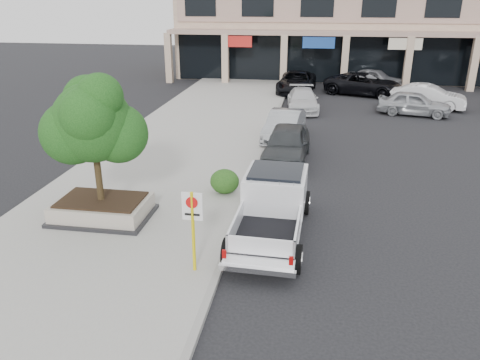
% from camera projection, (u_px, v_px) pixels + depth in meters
% --- Properties ---
extents(ground, '(120.00, 120.00, 0.00)m').
position_uv_depth(ground, '(281.00, 238.00, 14.76)').
color(ground, black).
rests_on(ground, ground).
extents(sidewalk, '(8.00, 52.00, 0.15)m').
position_uv_depth(sidewalk, '(170.00, 164.00, 21.07)').
color(sidewalk, gray).
rests_on(sidewalk, ground).
extents(curb, '(0.20, 52.00, 0.15)m').
position_uv_depth(curb, '(257.00, 169.00, 20.48)').
color(curb, gray).
rests_on(curb, ground).
extents(strip_mall, '(40.55, 12.43, 9.50)m').
position_uv_depth(strip_mall, '(399.00, 24.00, 43.00)').
color(strip_mall, tan).
rests_on(strip_mall, ground).
extents(planter, '(3.20, 2.20, 0.68)m').
position_uv_depth(planter, '(102.00, 209.00, 15.69)').
color(planter, black).
rests_on(planter, sidewalk).
extents(planter_tree, '(2.90, 2.55, 4.00)m').
position_uv_depth(planter_tree, '(98.00, 122.00, 14.73)').
color(planter_tree, black).
rests_on(planter_tree, planter).
extents(no_parking_sign, '(0.55, 0.09, 2.30)m').
position_uv_depth(no_parking_sign, '(193.00, 221.00, 12.23)').
color(no_parking_sign, yellow).
rests_on(no_parking_sign, sidewalk).
extents(hedge, '(1.10, 0.99, 0.93)m').
position_uv_depth(hedge, '(225.00, 181.00, 17.60)').
color(hedge, '#194213').
rests_on(hedge, sidewalk).
extents(pickup_truck, '(2.37, 5.97, 1.86)m').
position_uv_depth(pickup_truck, '(271.00, 209.00, 14.56)').
color(pickup_truck, white).
rests_on(pickup_truck, ground).
extents(curb_car_a, '(2.17, 4.94, 1.65)m').
position_uv_depth(curb_car_a, '(287.00, 144.00, 21.36)').
color(curb_car_a, '#313437').
rests_on(curb_car_a, ground).
extents(curb_car_b, '(2.15, 4.76, 1.52)m').
position_uv_depth(curb_car_b, '(284.00, 126.00, 24.66)').
color(curb_car_b, '#9A9EA2').
rests_on(curb_car_b, ground).
extents(curb_car_c, '(2.37, 4.96, 1.39)m').
position_uv_depth(curb_car_c, '(303.00, 100.00, 31.07)').
color(curb_car_c, silver).
rests_on(curb_car_c, ground).
extents(curb_car_d, '(3.03, 6.08, 1.65)m').
position_uv_depth(curb_car_d, '(297.00, 82.00, 36.67)').
color(curb_car_d, black).
rests_on(curb_car_d, ground).
extents(lot_car_a, '(4.76, 2.73, 1.53)m').
position_uv_depth(lot_car_a, '(414.00, 103.00, 29.76)').
color(lot_car_a, '#9DA0A5').
rests_on(lot_car_a, ground).
extents(lot_car_b, '(5.13, 2.96, 1.60)m').
position_uv_depth(lot_car_b, '(428.00, 97.00, 31.55)').
color(lot_car_b, silver).
rests_on(lot_car_b, ground).
extents(lot_car_d, '(6.55, 4.59, 1.66)m').
position_uv_depth(lot_car_d, '(364.00, 84.00, 35.86)').
color(lot_car_d, black).
rests_on(lot_car_d, ground).
extents(lot_car_e, '(4.92, 3.53, 1.56)m').
position_uv_depth(lot_car_e, '(374.00, 78.00, 38.91)').
color(lot_car_e, '#929399').
rests_on(lot_car_e, ground).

